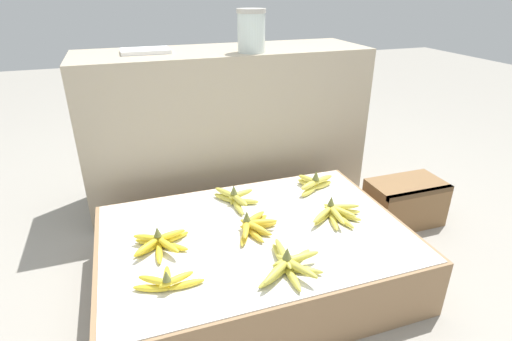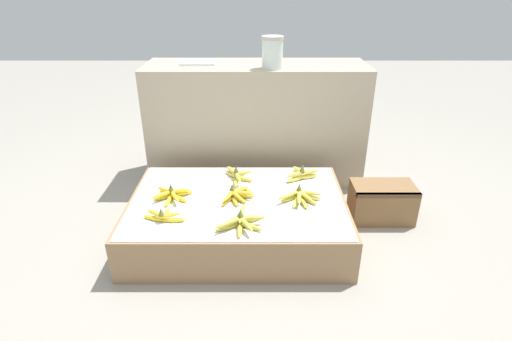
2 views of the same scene
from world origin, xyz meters
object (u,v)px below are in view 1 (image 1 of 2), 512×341
at_px(banana_bunch_middle_midright, 336,214).
at_px(glass_jar, 251,31).
at_px(banana_bunch_middle_midleft, 253,226).
at_px(banana_bunch_middle_left, 160,243).
at_px(banana_bunch_front_left, 167,281).
at_px(banana_bunch_back_midleft, 236,198).
at_px(foam_tray_white, 145,51).
at_px(banana_bunch_front_midleft, 288,264).
at_px(banana_bunch_back_midright, 314,183).
at_px(wooden_crate, 405,202).

height_order(banana_bunch_middle_midright, glass_jar, glass_jar).
bearing_deg(banana_bunch_middle_midleft, banana_bunch_middle_left, 178.81).
xyz_separation_m(banana_bunch_front_left, banana_bunch_back_midleft, (0.34, 0.43, 0.00)).
height_order(banana_bunch_middle_midright, banana_bunch_back_midleft, banana_bunch_back_midleft).
bearing_deg(foam_tray_white, banana_bunch_front_midleft, -73.50).
bearing_deg(banana_bunch_back_midleft, glass_jar, 62.94).
distance_m(banana_bunch_middle_left, banana_bunch_back_midright, 0.74).
xyz_separation_m(banana_bunch_middle_left, banana_bunch_back_midright, (0.70, 0.23, 0.01)).
height_order(banana_bunch_middle_left, banana_bunch_middle_midright, same).
bearing_deg(wooden_crate, banana_bunch_middle_midleft, -167.99).
distance_m(banana_bunch_middle_midright, banana_bunch_back_midright, 0.26).
distance_m(wooden_crate, glass_jar, 1.09).
distance_m(banana_bunch_middle_midright, banana_bunch_back_midleft, 0.42).
bearing_deg(glass_jar, banana_bunch_middle_midright, -78.26).
xyz_separation_m(banana_bunch_middle_midleft, glass_jar, (0.20, 0.63, 0.62)).
xyz_separation_m(banana_bunch_back_midleft, glass_jar, (0.20, 0.40, 0.62)).
distance_m(banana_bunch_front_left, banana_bunch_middle_left, 0.21).
relative_size(banana_bunch_front_midleft, glass_jar, 1.32).
relative_size(banana_bunch_front_midleft, banana_bunch_middle_midright, 1.04).
bearing_deg(foam_tray_white, glass_jar, -17.07).
xyz_separation_m(banana_bunch_middle_left, glass_jar, (0.54, 0.62, 0.62)).
height_order(banana_bunch_middle_midright, banana_bunch_back_midright, banana_bunch_back_midright).
distance_m(banana_bunch_front_midleft, banana_bunch_middle_left, 0.45).
height_order(banana_bunch_middle_left, banana_bunch_middle_midleft, banana_bunch_middle_midleft).
bearing_deg(banana_bunch_back_midright, foam_tray_white, 139.67).
bearing_deg(glass_jar, foam_tray_white, 162.93).
bearing_deg(banana_bunch_front_left, wooden_crate, 17.80).
relative_size(banana_bunch_middle_left, banana_bunch_back_midleft, 0.98).
xyz_separation_m(banana_bunch_middle_left, foam_tray_white, (0.08, 0.76, 0.53)).
bearing_deg(banana_bunch_front_left, banana_bunch_middle_left, 89.65).
bearing_deg(banana_bunch_middle_midleft, banana_bunch_back_midright, 33.03).
bearing_deg(banana_bunch_middle_midright, banana_bunch_back_midright, 83.67).
distance_m(banana_bunch_middle_left, glass_jar, 1.03).
height_order(banana_bunch_front_midleft, banana_bunch_back_midleft, banana_bunch_front_midleft).
bearing_deg(banana_bunch_back_midleft, banana_bunch_back_midright, 1.54).
xyz_separation_m(banana_bunch_middle_midright, banana_bunch_back_midleft, (-0.34, 0.24, 0.00)).
relative_size(wooden_crate, banana_bunch_back_midleft, 1.67).
xyz_separation_m(banana_bunch_back_midleft, banana_bunch_back_midright, (0.37, 0.01, 0.00)).
height_order(wooden_crate, banana_bunch_front_left, banana_bunch_front_left).
height_order(banana_bunch_front_left, banana_bunch_back_midright, banana_bunch_back_midright).
bearing_deg(banana_bunch_middle_midright, glass_jar, 101.74).
distance_m(banana_bunch_back_midleft, glass_jar, 0.76).
height_order(wooden_crate, foam_tray_white, foam_tray_white).
distance_m(wooden_crate, banana_bunch_middle_left, 1.19).
relative_size(banana_bunch_back_midleft, banana_bunch_back_midright, 1.06).
bearing_deg(banana_bunch_middle_midleft, banana_bunch_front_left, -149.64).
xyz_separation_m(wooden_crate, foam_tray_white, (-1.10, 0.59, 0.68)).
distance_m(banana_bunch_middle_midleft, foam_tray_white, 0.97).
xyz_separation_m(banana_bunch_front_midleft, banana_bunch_middle_midright, (0.30, 0.23, -0.00)).
xyz_separation_m(banana_bunch_front_midleft, foam_tray_white, (-0.30, 1.01, 0.53)).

